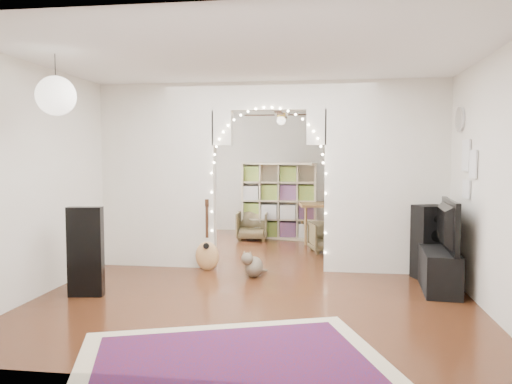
# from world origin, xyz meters

# --- Properties ---
(floor) EXTENTS (7.50, 7.50, 0.00)m
(floor) POSITION_xyz_m (0.00, 0.00, 0.00)
(floor) COLOR black
(floor) RESTS_ON ground
(ceiling) EXTENTS (5.00, 7.50, 0.02)m
(ceiling) POSITION_xyz_m (0.00, 0.00, 2.70)
(ceiling) COLOR white
(ceiling) RESTS_ON wall_back
(wall_back) EXTENTS (5.00, 0.02, 2.70)m
(wall_back) POSITION_xyz_m (0.00, 3.75, 1.35)
(wall_back) COLOR silver
(wall_back) RESTS_ON floor
(wall_front) EXTENTS (5.00, 0.02, 2.70)m
(wall_front) POSITION_xyz_m (0.00, -3.75, 1.35)
(wall_front) COLOR silver
(wall_front) RESTS_ON floor
(wall_left) EXTENTS (0.02, 7.50, 2.70)m
(wall_left) POSITION_xyz_m (-2.50, 0.00, 1.35)
(wall_left) COLOR silver
(wall_left) RESTS_ON floor
(wall_right) EXTENTS (0.02, 7.50, 2.70)m
(wall_right) POSITION_xyz_m (2.50, 0.00, 1.35)
(wall_right) COLOR silver
(wall_right) RESTS_ON floor
(divider_wall) EXTENTS (5.00, 0.20, 2.70)m
(divider_wall) POSITION_xyz_m (0.00, 0.00, 1.42)
(divider_wall) COLOR silver
(divider_wall) RESTS_ON floor
(fairy_lights) EXTENTS (1.64, 0.04, 1.60)m
(fairy_lights) POSITION_xyz_m (0.00, -0.13, 1.55)
(fairy_lights) COLOR #FFEABF
(fairy_lights) RESTS_ON divider_wall
(window) EXTENTS (0.04, 1.20, 1.40)m
(window) POSITION_xyz_m (-2.47, 1.80, 1.50)
(window) COLOR white
(window) RESTS_ON wall_left
(wall_clock) EXTENTS (0.03, 0.31, 0.31)m
(wall_clock) POSITION_xyz_m (2.48, -0.60, 2.10)
(wall_clock) COLOR white
(wall_clock) RESTS_ON wall_right
(picture_frames) EXTENTS (0.02, 0.50, 0.70)m
(picture_frames) POSITION_xyz_m (2.48, -1.00, 1.50)
(picture_frames) COLOR white
(picture_frames) RESTS_ON wall_right
(paper_lantern) EXTENTS (0.40, 0.40, 0.40)m
(paper_lantern) POSITION_xyz_m (-1.90, -2.40, 2.25)
(paper_lantern) COLOR white
(paper_lantern) RESTS_ON ceiling
(ceiling_fan) EXTENTS (1.10, 1.10, 0.30)m
(ceiling_fan) POSITION_xyz_m (0.00, 2.00, 2.40)
(ceiling_fan) COLOR gold
(ceiling_fan) RESTS_ON ceiling
(area_rug) EXTENTS (2.90, 2.53, 0.02)m
(area_rug) POSITION_xyz_m (0.10, -3.40, 0.01)
(area_rug) COLOR maroon
(area_rug) RESTS_ON floor
(guitar_case) EXTENTS (0.42, 0.19, 1.05)m
(guitar_case) POSITION_xyz_m (-1.95, -1.75, 0.53)
(guitar_case) COLOR black
(guitar_case) RESTS_ON floor
(acoustic_guitar) EXTENTS (0.35, 0.14, 0.87)m
(acoustic_guitar) POSITION_xyz_m (-0.86, -0.25, 0.38)
(acoustic_guitar) COLOR tan
(acoustic_guitar) RESTS_ON floor
(tabby_cat) EXTENTS (0.39, 0.57, 0.38)m
(tabby_cat) POSITION_xyz_m (-0.15, -0.55, 0.16)
(tabby_cat) COLOR brown
(tabby_cat) RESTS_ON floor
(floor_speaker) EXTENTS (0.48, 0.45, 0.99)m
(floor_speaker) POSITION_xyz_m (2.20, -0.31, 0.49)
(floor_speaker) COLOR black
(floor_speaker) RESTS_ON floor
(media_console) EXTENTS (0.48, 1.03, 0.50)m
(media_console) POSITION_xyz_m (2.20, -0.93, 0.25)
(media_console) COLOR black
(media_console) RESTS_ON floor
(tv) EXTENTS (0.23, 1.08, 0.62)m
(tv) POSITION_xyz_m (2.20, -0.93, 0.81)
(tv) COLOR black
(tv) RESTS_ON media_console
(bookcase) EXTENTS (1.53, 0.77, 1.52)m
(bookcase) POSITION_xyz_m (-0.11, 2.75, 0.76)
(bookcase) COLOR beige
(bookcase) RESTS_ON floor
(dining_table) EXTENTS (1.31, 0.98, 0.76)m
(dining_table) POSITION_xyz_m (0.92, 2.42, 0.68)
(dining_table) COLOR brown
(dining_table) RESTS_ON floor
(flower_vase) EXTENTS (0.21, 0.21, 0.19)m
(flower_vase) POSITION_xyz_m (0.92, 2.42, 0.85)
(flower_vase) COLOR white
(flower_vase) RESTS_ON dining_table
(dining_chair_left) EXTENTS (0.64, 0.66, 0.56)m
(dining_chair_left) POSITION_xyz_m (-0.61, 2.46, 0.28)
(dining_chair_left) COLOR #483C24
(dining_chair_left) RESTS_ON floor
(dining_chair_right) EXTENTS (0.69, 0.70, 0.52)m
(dining_chair_right) POSITION_xyz_m (0.85, 1.41, 0.26)
(dining_chair_right) COLOR #483C24
(dining_chair_right) RESTS_ON floor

